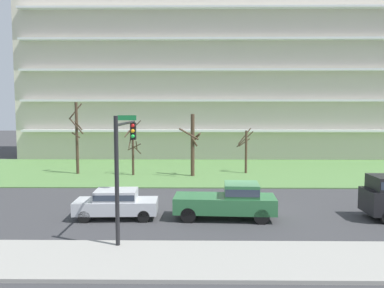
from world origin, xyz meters
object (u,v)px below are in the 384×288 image
Objects in this scene: tree_right at (246,149)px; traffic_signal_mast at (124,154)px; sedan_silver_center_left at (116,203)px; tree_center at (193,144)px; tree_left at (133,150)px; pickup_green_near_left at (229,200)px; tree_far_left at (77,136)px.

traffic_signal_mast reaches higher than tree_right.
traffic_signal_mast is at bearing -113.81° from tree_right.
traffic_signal_mast reaches higher than sedan_silver_center_left.
tree_center reaches higher than sedan_silver_center_left.
tree_center is (5.24, -0.44, 0.59)m from tree_left.
pickup_green_near_left reaches higher than sedan_silver_center_left.
tree_left is at bearing 175.15° from tree_center.
tree_far_left is 15.16m from tree_right.
traffic_signal_mast is (-7.77, -17.60, 1.66)m from tree_right.
tree_left is at bearing 93.05° from sedan_silver_center_left.
tree_right is at bearing 66.19° from traffic_signal_mast.
tree_center is (10.32, -1.05, -0.59)m from tree_far_left.
tree_left is 0.89× the size of pickup_green_near_left.
tree_left is at bearing -6.74° from tree_far_left.
tree_far_left reaches higher than tree_center.
pickup_green_near_left is 0.98× the size of traffic_signal_mast.
sedan_silver_center_left is (6.33, -14.07, -2.56)m from tree_far_left.
tree_right is 19.31m from traffic_signal_mast.
tree_center is at bearing -160.72° from tree_right.
tree_right is 15.00m from pickup_green_near_left.
pickup_green_near_left is (7.33, -13.48, -1.24)m from tree_left.
traffic_signal_mast is (-2.99, -15.93, 1.03)m from tree_center.
pickup_green_near_left is (2.09, -13.04, -1.82)m from tree_center.
tree_center is 13.76m from sedan_silver_center_left.
tree_center is 0.96× the size of traffic_signal_mast.
tree_left reaches higher than tree_right.
tree_left is (5.09, -0.60, -1.18)m from tree_far_left.
tree_right reaches higher than pickup_green_near_left.
traffic_signal_mast reaches higher than tree_center.
tree_left reaches higher than sedan_silver_center_left.
tree_center is 0.99× the size of pickup_green_near_left.
sedan_silver_center_left is at bearing -120.81° from tree_right.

